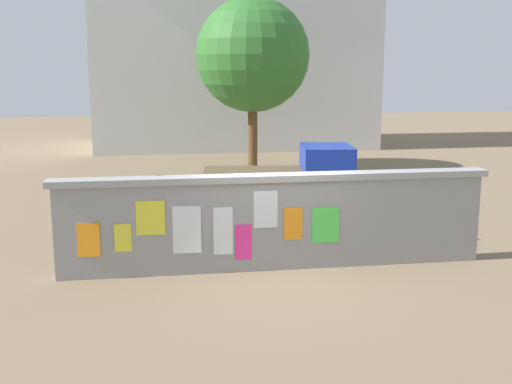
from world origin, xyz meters
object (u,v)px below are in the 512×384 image
at_px(person_walking, 237,203).
at_px(tree_roadside, 253,55).
at_px(auto_rickshaw_truck, 286,184).
at_px(motorcycle, 123,221).
at_px(bicycle_far, 420,226).
at_px(bicycle_near, 165,197).

xyz_separation_m(person_walking, tree_roadside, (1.84, 10.07, 3.14)).
bearing_deg(auto_rickshaw_truck, person_walking, -122.62).
height_order(motorcycle, person_walking, person_walking).
bearing_deg(bicycle_far, motorcycle, 170.60).
height_order(bicycle_near, bicycle_far, same).
bearing_deg(bicycle_far, tree_roadside, 101.67).
bearing_deg(motorcycle, tree_roadside, 65.22).
height_order(auto_rickshaw_truck, bicycle_near, auto_rickshaw_truck).
bearing_deg(auto_rickshaw_truck, bicycle_near, 153.11).
xyz_separation_m(auto_rickshaw_truck, person_walking, (-1.50, -2.35, 0.09)).
relative_size(auto_rickshaw_truck, bicycle_far, 2.20).
xyz_separation_m(bicycle_far, person_walking, (-3.95, 0.13, 0.62)).
xyz_separation_m(motorcycle, bicycle_near, (0.94, 2.91, -0.10)).
distance_m(auto_rickshaw_truck, motorcycle, 4.16).
relative_size(auto_rickshaw_truck, tree_roadside, 0.61).
distance_m(bicycle_near, bicycle_far, 6.68).
bearing_deg(bicycle_near, auto_rickshaw_truck, -26.89).
height_order(auto_rickshaw_truck, bicycle_far, auto_rickshaw_truck).
bearing_deg(bicycle_far, person_walking, 178.19).
distance_m(auto_rickshaw_truck, bicycle_near, 3.34).
distance_m(person_walking, tree_roadside, 10.71).
relative_size(motorcycle, bicycle_near, 1.10).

